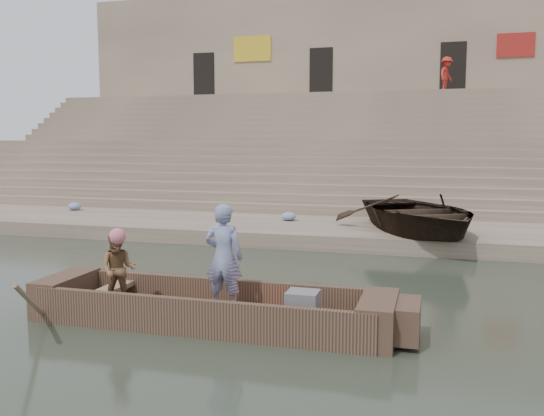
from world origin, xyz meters
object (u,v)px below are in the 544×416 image
at_px(rowing_man, 118,270).
at_px(beached_rowboat, 418,213).
at_px(standing_man, 224,257).
at_px(pedestrian, 447,74).
at_px(main_rowboat, 210,317).
at_px(television, 302,305).

distance_m(rowing_man, beached_rowboat, 8.76).
height_order(standing_man, pedestrian, pedestrian).
bearing_deg(standing_man, main_rowboat, 22.14).
bearing_deg(television, pedestrian, 84.38).
distance_m(television, beached_rowboat, 7.60).
relative_size(main_rowboat, pedestrian, 2.87).
relative_size(standing_man, television, 3.57).
height_order(television, pedestrian, pedestrian).
distance_m(main_rowboat, standing_man, 0.96).
bearing_deg(television, main_rowboat, 180.00).
height_order(main_rowboat, beached_rowboat, beached_rowboat).
relative_size(rowing_man, beached_rowboat, 0.24).
distance_m(standing_man, rowing_man, 1.70).
height_order(rowing_man, pedestrian, pedestrian).
height_order(television, beached_rowboat, beached_rowboat).
bearing_deg(standing_man, beached_rowboat, -110.06).
height_order(main_rowboat, television, television).
distance_m(main_rowboat, rowing_man, 1.62).
bearing_deg(pedestrian, standing_man, -165.19).
relative_size(rowing_man, pedestrian, 0.67).
xyz_separation_m(television, pedestrian, (2.22, 22.55, 5.65)).
bearing_deg(beached_rowboat, standing_man, -136.32).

